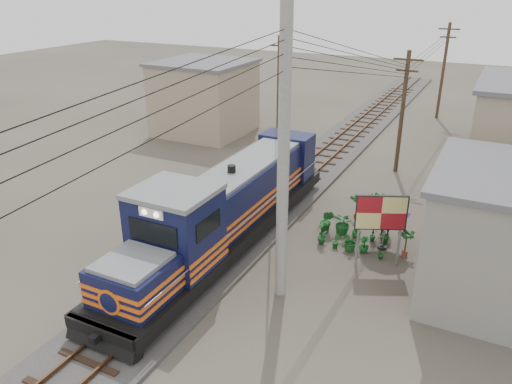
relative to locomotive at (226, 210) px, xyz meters
The scene contains 14 objects.
ground 2.36m from the locomotive, 90.00° to the right, with size 120.00×120.00×0.00m, color #473F35.
ballast 8.49m from the locomotive, 90.00° to the left, with size 3.60×70.00×0.16m, color #595651.
track 8.45m from the locomotive, 90.00° to the left, with size 1.15×70.00×0.12m.
locomotive is the anchor object (origin of this frame).
utility_pole_main 5.29m from the locomotive, 31.73° to the right, with size 0.40×0.40×10.00m.
wooden_pole_mid 13.28m from the locomotive, 69.96° to the left, with size 1.60×0.24×7.00m.
wooden_pole_far 26.87m from the locomotive, 79.67° to the left, with size 1.60×0.24×7.50m.
wooden_pole_left 17.20m from the locomotive, 107.02° to the left, with size 1.60×0.24×7.00m.
power_lines 9.02m from the locomotive, 91.19° to the left, with size 9.65×19.00×3.30m.
shophouse_left 17.51m from the locomotive, 124.90° to the left, with size 6.30×6.30×5.20m.
billboard 6.29m from the locomotive, 11.87° to the left, with size 1.84×0.92×3.04m.
market_umbrella 6.63m from the locomotive, 24.58° to the left, with size 2.45×2.45×2.19m.
vendor 7.10m from the locomotive, 34.30° to the left, with size 0.59×0.39×1.61m, color black.
plant_nursery 5.33m from the locomotive, 31.73° to the left, with size 3.32×2.31×1.13m.
Camera 1 is at (9.58, -14.54, 10.53)m, focal length 35.00 mm.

